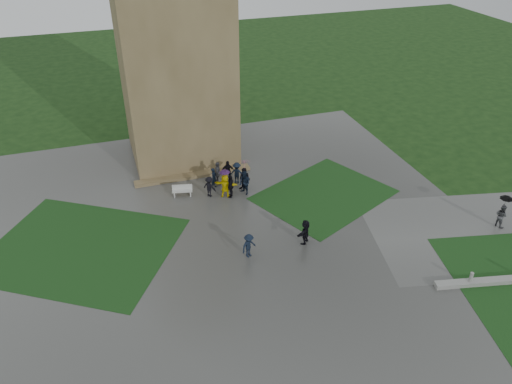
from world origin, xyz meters
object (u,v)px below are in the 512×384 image
object	(u,v)px
bench	(182,190)
pedestrian_mid	(249,246)
tower	(173,45)
pedestrian_path	(503,209)
pedestrian_near	(305,232)

from	to	relation	value
bench	pedestrian_mid	size ratio (longest dim) A/B	0.95
tower	bench	xyz separation A→B (m)	(-1.31, -6.86, -8.55)
pedestrian_path	tower	bearing A→B (deg)	136.24
pedestrian_mid	pedestrian_path	xyz separation A→B (m)	(16.67, -2.12, 0.52)
pedestrian_near	pedestrian_mid	bearing A→B (deg)	-40.17
tower	pedestrian_path	distance (m)	25.89
tower	pedestrian_mid	world-z (taller)	tower
pedestrian_mid	pedestrian_path	size ratio (longest dim) A/B	0.68
bench	pedestrian_mid	bearing A→B (deg)	-60.66
bench	pedestrian_near	xyz separation A→B (m)	(6.26, -7.92, 0.40)
pedestrian_mid	pedestrian_near	xyz separation A→B (m)	(3.75, 0.20, 0.04)
pedestrian_mid	pedestrian_near	distance (m)	3.76
tower	bench	size ratio (longest dim) A/B	11.93
pedestrian_mid	tower	bearing A→B (deg)	68.30
tower	pedestrian_near	bearing A→B (deg)	-71.50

